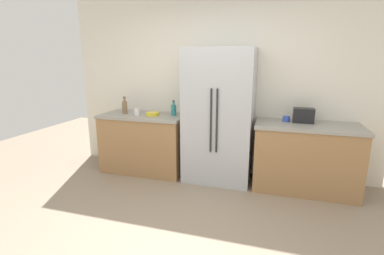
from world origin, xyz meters
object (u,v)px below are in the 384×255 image
Objects in this scene: refrigerator at (219,116)px; bottle_a at (174,110)px; toaster at (303,115)px; cup_b at (286,119)px; bottle_b at (125,107)px; cup_a at (137,112)px; bowl_a at (152,114)px.

bottle_a is (-0.71, 0.08, 0.05)m from refrigerator.
cup_b is (-0.21, 0.01, -0.06)m from toaster.
refrigerator is 7.16× the size of bottle_b.
toaster is 2.73× the size of cup_a.
cup_a is at bearing -161.87° from bottle_a.
bowl_a is at bearing -176.43° from toaster.
refrigerator is at bearing -6.63° from bottle_a.
bottle_a reaches higher than cup_b.
cup_b is (2.15, 0.20, -0.01)m from cup_a.
bottle_a is at bearing 6.03° from bottle_b.
cup_a is 0.24m from bowl_a.
cup_b is at bearing 4.38° from bowl_a.
cup_a is at bearing -19.62° from bottle_b.
cup_a is at bearing -175.38° from toaster.
cup_b is at bearing 5.44° from cup_a.
bottle_b is at bearing 176.14° from bowl_a.
bottle_a is at bearing -179.44° from toaster.
bottle_a reaches higher than bowl_a.
toaster is at bearing 2.20° from bottle_b.
refrigerator reaches higher than bowl_a.
refrigerator reaches higher than toaster.
cup_a is at bearing -175.82° from refrigerator.
bottle_a is at bearing 18.13° from cup_a.
bottle_b is 0.27m from cup_a.
refrigerator reaches higher than bottle_a.
bowl_a is (0.23, 0.06, -0.03)m from cup_a.
bottle_a is 0.79m from bottle_b.
refrigerator is 9.47× the size of bowl_a.
bowl_a is (0.48, -0.03, -0.08)m from bottle_b.
refrigerator is 1.01m from bowl_a.
toaster is at bearing 0.56° from bottle_a.
bottle_b is 2.41m from cup_b.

